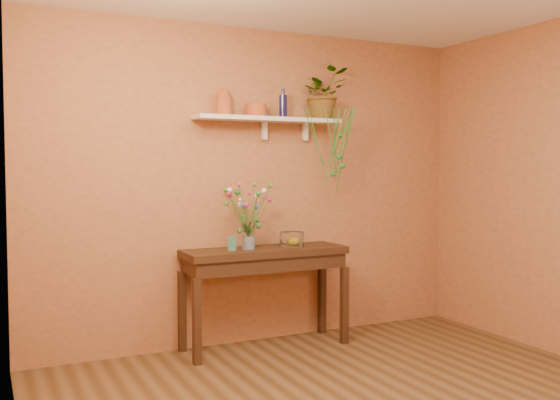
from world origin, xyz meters
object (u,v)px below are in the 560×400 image
object	(u,v)px
spider_plant	(323,94)
glass_vase	(249,238)
terracotta_jug	(224,103)
bouquet	(248,204)
blue_bottle	(283,106)
sideboard	(265,263)
glass_bowl	(292,240)

from	to	relation	value
spider_plant	glass_vase	world-z (taller)	spider_plant
terracotta_jug	bouquet	size ratio (longest dim) A/B	0.49
terracotta_jug	blue_bottle	xyz separation A→B (m)	(0.52, -0.04, -0.01)
terracotta_jug	sideboard	bearing A→B (deg)	-23.29
sideboard	glass_vase	world-z (taller)	glass_vase
blue_bottle	terracotta_jug	bearing A→B (deg)	175.08
bouquet	glass_vase	bearing A→B (deg)	-82.15
terracotta_jug	glass_bowl	distance (m)	1.29
blue_bottle	bouquet	world-z (taller)	blue_bottle
sideboard	glass_vase	size ratio (longest dim) A/B	6.14
spider_plant	glass_bowl	size ratio (longest dim) A/B	2.19
sideboard	terracotta_jug	distance (m)	1.37
blue_bottle	bouquet	xyz separation A→B (m)	(-0.36, -0.08, -0.83)
bouquet	terracotta_jug	bearing A→B (deg)	141.19
terracotta_jug	glass_vase	bearing A→B (deg)	-41.04
terracotta_jug	blue_bottle	world-z (taller)	blue_bottle
sideboard	glass_bowl	distance (m)	0.31
spider_plant	glass_vase	bearing A→B (deg)	-170.45
terracotta_jug	bouquet	xyz separation A→B (m)	(0.16, -0.13, -0.83)
sideboard	spider_plant	xyz separation A→B (m)	(0.63, 0.13, 1.45)
terracotta_jug	glass_bowl	xyz separation A→B (m)	(0.56, -0.13, -1.15)
terracotta_jug	blue_bottle	bearing A→B (deg)	-4.92
glass_vase	bouquet	distance (m)	0.28
sideboard	bouquet	distance (m)	0.52
sideboard	bouquet	xyz separation A→B (m)	(-0.15, 0.01, 0.50)
spider_plant	glass_bowl	distance (m)	1.33
spider_plant	glass_vase	xyz separation A→B (m)	(-0.78, -0.13, -1.23)
spider_plant	glass_vase	size ratio (longest dim) A/B	2.01
spider_plant	sideboard	bearing A→B (deg)	-168.70
glass_vase	bouquet	xyz separation A→B (m)	(-0.00, 0.01, 0.28)
blue_bottle	spider_plant	xyz separation A→B (m)	(0.42, 0.04, 0.12)
blue_bottle	spider_plant	distance (m)	0.44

